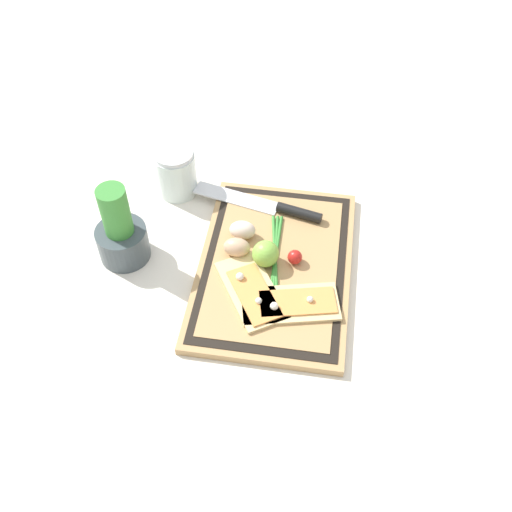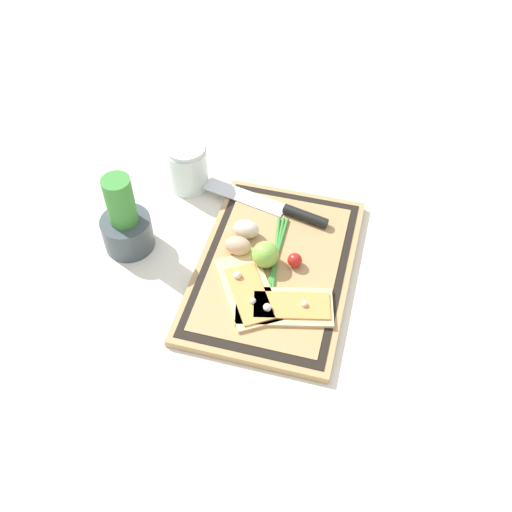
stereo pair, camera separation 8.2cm
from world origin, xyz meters
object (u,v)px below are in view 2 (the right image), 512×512
lime (265,254)px  cherry_tomato_red (295,260)px  egg_brown (238,246)px  egg_pink (246,229)px  pizza_slice_far (248,290)px  pizza_slice_near (286,306)px  herb_pot (125,224)px  knife (285,210)px  sauce_jar (188,169)px

lime → cherry_tomato_red: 0.06m
egg_brown → egg_pink: 0.05m
pizza_slice_far → egg_brown: size_ratio=3.63×
egg_brown → lime: lime is taller
pizza_slice_near → egg_brown: egg_brown is taller
cherry_tomato_red → pizza_slice_near: bearing=-176.4°
pizza_slice_near → herb_pot: size_ratio=1.08×
herb_pot → pizza_slice_far: bearing=-104.8°
knife → sauce_jar: size_ratio=2.62×
egg_pink → cherry_tomato_red: (-0.05, -0.12, -0.00)m
lime → sauce_jar: 0.31m
sauce_jar → pizza_slice_far: bearing=-142.4°
knife → cherry_tomato_red: 0.15m
egg_pink → cherry_tomato_red: 0.13m
cherry_tomato_red → sauce_jar: 0.35m
knife → cherry_tomato_red: cherry_tomato_red is taller
knife → cherry_tomato_red: size_ratio=9.92×
lime → egg_brown: bearing=77.2°
pizza_slice_far → egg_pink: size_ratio=3.63×
knife → egg_pink: (-0.09, 0.06, 0.01)m
lime → cherry_tomato_red: size_ratio=1.83×
pizza_slice_near → pizza_slice_far: 0.08m
pizza_slice_near → pizza_slice_far: size_ratio=1.00×
egg_brown → herb_pot: bearing=95.0°
egg_pink → herb_pot: bearing=106.3°
cherry_tomato_red → lime: bearing=99.5°
pizza_slice_far → egg_pink: egg_pink is taller
lime → sauce_jar: sauce_jar is taller
egg_pink → sauce_jar: bearing=51.6°
pizza_slice_far → egg_brown: bearing=25.7°
sauce_jar → herb_pot: bearing=163.2°
egg_pink → lime: 0.09m
egg_pink → cherry_tomato_red: bearing=-114.5°
knife → herb_pot: 0.34m
knife → egg_brown: 0.15m
knife → cherry_tomato_red: bearing=-159.7°
pizza_slice_near → egg_brown: 0.17m
pizza_slice_far → sauce_jar: 0.36m
egg_pink → lime: bearing=-137.4°
pizza_slice_near → pizza_slice_far: bearing=77.1°
pizza_slice_near → herb_pot: (0.09, 0.36, 0.04)m
pizza_slice_near → cherry_tomato_red: bearing=3.6°
pizza_slice_far → herb_pot: size_ratio=1.08×
herb_pot → knife: bearing=-62.4°
pizza_slice_near → pizza_slice_far: (0.02, 0.08, 0.00)m
pizza_slice_near → herb_pot: 0.37m
pizza_slice_near → cherry_tomato_red: 0.11m
knife → cherry_tomato_red: (-0.14, -0.05, 0.01)m
sauce_jar → egg_brown: bearing=-137.6°
egg_pink → pizza_slice_far: bearing=-163.6°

